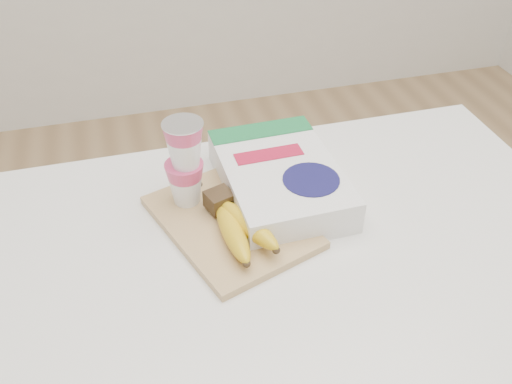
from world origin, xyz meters
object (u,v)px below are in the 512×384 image
table (291,376)px  yogurt_stack (185,161)px  cereal_box (280,179)px  cutting_board (231,222)px  bananas (238,225)px

table → yogurt_stack: (-0.18, 0.15, 0.53)m
yogurt_stack → cereal_box: (0.18, -0.00, -0.07)m
cutting_board → bananas: 0.05m
bananas → cereal_box: cereal_box is taller
table → cutting_board: size_ratio=3.61×
cutting_board → yogurt_stack: bearing=113.6°
yogurt_stack → cutting_board: bearing=-47.6°
table → cutting_board: 0.44m
bananas → yogurt_stack: size_ratio=1.18×
cutting_board → bananas: size_ratio=1.50×
cutting_board → yogurt_stack: yogurt_stack is taller
cereal_box → yogurt_stack: bearing=177.6°
yogurt_stack → cereal_box: 0.20m
cutting_board → cereal_box: size_ratio=0.95×
cutting_board → bananas: bearing=-105.6°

